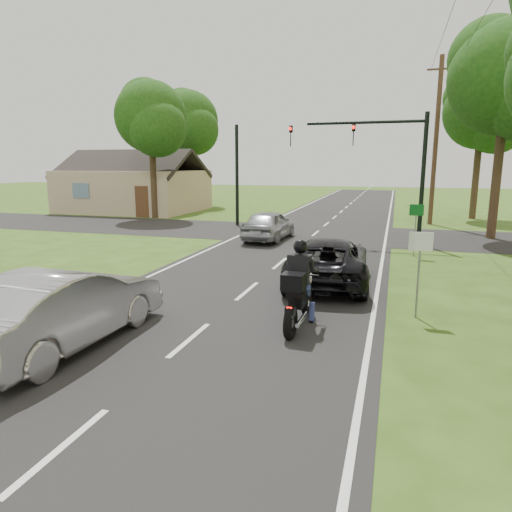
# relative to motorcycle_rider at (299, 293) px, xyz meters

# --- Properties ---
(ground) EXTENTS (140.00, 140.00, 0.00)m
(ground) POSITION_rel_motorcycle_rider_xyz_m (-2.07, -1.48, -0.82)
(ground) COLOR #2F4C15
(ground) RESTS_ON ground
(road) EXTENTS (8.00, 100.00, 0.01)m
(road) POSITION_rel_motorcycle_rider_xyz_m (-2.07, 8.52, -0.81)
(road) COLOR black
(road) RESTS_ON ground
(cross_road) EXTENTS (60.00, 7.00, 0.01)m
(cross_road) POSITION_rel_motorcycle_rider_xyz_m (-2.07, 14.52, -0.81)
(cross_road) COLOR black
(cross_road) RESTS_ON ground
(motorcycle_rider) EXTENTS (0.68, 2.41, 2.08)m
(motorcycle_rider) POSITION_rel_motorcycle_rider_xyz_m (0.00, 0.00, 0.00)
(motorcycle_rider) COLOR black
(motorcycle_rider) RESTS_ON ground
(dark_suv) EXTENTS (2.81, 5.35, 1.44)m
(dark_suv) POSITION_rel_motorcycle_rider_xyz_m (0.09, 4.21, -0.08)
(dark_suv) COLOR black
(dark_suv) RESTS_ON road
(silver_sedan) EXTENTS (1.88, 4.98, 1.62)m
(silver_sedan) POSITION_rel_motorcycle_rider_xyz_m (-4.39, -2.48, 0.01)
(silver_sedan) COLOR #B4B4B9
(silver_sedan) RESTS_ON road
(silver_suv) EXTENTS (1.93, 4.42, 1.48)m
(silver_suv) POSITION_rel_motorcycle_rider_xyz_m (-3.93, 11.71, -0.06)
(silver_suv) COLOR #95989C
(silver_suv) RESTS_ON road
(traffic_signal) EXTENTS (6.38, 0.44, 6.00)m
(traffic_signal) POSITION_rel_motorcycle_rider_xyz_m (1.27, 12.51, 3.32)
(traffic_signal) COLOR black
(traffic_signal) RESTS_ON ground
(signal_pole_far) EXTENTS (0.20, 0.20, 6.00)m
(signal_pole_far) POSITION_rel_motorcycle_rider_xyz_m (-7.27, 16.52, 2.18)
(signal_pole_far) COLOR black
(signal_pole_far) RESTS_ON ground
(utility_pole_far) EXTENTS (1.60, 0.28, 10.00)m
(utility_pole_far) POSITION_rel_motorcycle_rider_xyz_m (4.13, 20.52, 4.27)
(utility_pole_far) COLOR brown
(utility_pole_far) RESTS_ON ground
(sign_white) EXTENTS (0.55, 0.07, 2.12)m
(sign_white) POSITION_rel_motorcycle_rider_xyz_m (2.63, 1.50, 0.78)
(sign_white) COLOR slate
(sign_white) RESTS_ON ground
(sign_green) EXTENTS (0.55, 0.07, 2.12)m
(sign_green) POSITION_rel_motorcycle_rider_xyz_m (2.83, 9.50, 0.78)
(sign_green) COLOR slate
(sign_green) RESTS_ON ground
(tree_row_e) EXTENTS (5.28, 5.12, 9.61)m
(tree_row_e) POSITION_rel_motorcycle_rider_xyz_m (7.41, 24.30, 6.02)
(tree_row_e) COLOR #332316
(tree_row_e) RESTS_ON ground
(tree_left_near) EXTENTS (5.12, 4.96, 9.22)m
(tree_left_near) POSITION_rel_motorcycle_rider_xyz_m (-13.80, 18.30, 5.72)
(tree_left_near) COLOR #332316
(tree_left_near) RESTS_ON ground
(tree_left_far) EXTENTS (5.76, 5.58, 10.14)m
(tree_left_far) POSITION_rel_motorcycle_rider_xyz_m (-15.76, 28.28, 6.32)
(tree_left_far) COLOR #332316
(tree_left_far) RESTS_ON ground
(house) EXTENTS (10.20, 8.00, 4.84)m
(house) POSITION_rel_motorcycle_rider_xyz_m (-18.07, 22.52, 0.95)
(house) COLOR tan
(house) RESTS_ON ground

